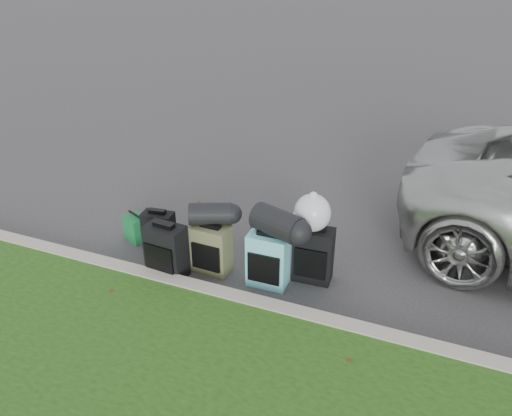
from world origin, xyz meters
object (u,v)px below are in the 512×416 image
at_px(tote_navy, 263,235).
at_px(suitcase_large_black_left, 166,251).
at_px(suitcase_small_black, 159,230).
at_px(suitcase_olive, 212,249).
at_px(suitcase_teal, 268,260).
at_px(tote_green, 136,228).
at_px(suitcase_large_black_right, 313,255).

bearing_deg(tote_navy, suitcase_large_black_left, -120.45).
height_order(suitcase_small_black, suitcase_olive, suitcase_olive).
bearing_deg(suitcase_large_black_left, tote_navy, 57.03).
xyz_separation_m(suitcase_teal, tote_green, (-1.94, 0.26, -0.16)).
bearing_deg(tote_green, suitcase_small_black, 16.29).
xyz_separation_m(suitcase_small_black, tote_green, (-0.38, 0.05, -0.08)).
relative_size(suitcase_small_black, suitcase_large_black_left, 0.75).
relative_size(suitcase_small_black, suitcase_olive, 0.82).
relative_size(suitcase_large_black_right, tote_navy, 2.32).
height_order(suitcase_large_black_left, tote_navy, suitcase_large_black_left).
bearing_deg(suitcase_small_black, suitcase_large_black_right, -5.11).
relative_size(suitcase_large_black_right, tote_green, 2.00).
distance_m(suitcase_teal, tote_green, 1.96).
bearing_deg(suitcase_large_black_left, suitcase_olive, 36.18).
bearing_deg(suitcase_olive, suitcase_teal, 1.98).
bearing_deg(suitcase_large_black_right, tote_navy, 145.26).
height_order(suitcase_small_black, tote_green, suitcase_small_black).
relative_size(suitcase_olive, suitcase_large_black_right, 0.91).
distance_m(suitcase_large_black_right, tote_navy, 0.95).
bearing_deg(tote_navy, suitcase_small_black, -149.07).
xyz_separation_m(suitcase_large_black_left, suitcase_teal, (1.14, 0.28, -0.00)).
xyz_separation_m(suitcase_small_black, suitcase_large_black_left, (0.42, -0.50, 0.08)).
bearing_deg(suitcase_small_black, suitcase_olive, -21.38).
xyz_separation_m(suitcase_large_black_left, tote_green, (-0.80, 0.55, -0.16)).
xyz_separation_m(suitcase_large_black_right, tote_green, (-2.38, -0.02, -0.16)).
bearing_deg(tote_green, suitcase_teal, 15.82).
xyz_separation_m(tote_green, tote_navy, (1.58, 0.50, -0.02)).
height_order(suitcase_large_black_left, suitcase_large_black_right, suitcase_large_black_right).
bearing_deg(tote_green, suitcase_olive, 11.35).
bearing_deg(tote_green, tote_navy, 41.07).
xyz_separation_m(suitcase_large_black_left, suitcase_olive, (0.44, 0.28, -0.03)).
relative_size(suitcase_olive, suitcase_teal, 0.92).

